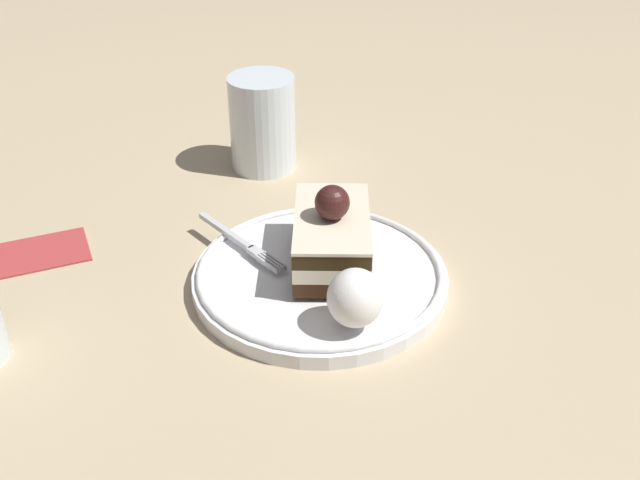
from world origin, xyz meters
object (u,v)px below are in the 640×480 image
object	(u,v)px
whipped_cream_dollop	(355,298)
drink_glass_far	(263,129)
folded_napkin	(27,255)
cake_slice	(332,235)
fork	(242,243)
dessert_plate	(320,276)

from	to	relation	value
whipped_cream_dollop	drink_glass_far	xyz separation A→B (m)	(0.33, -0.05, 0.00)
drink_glass_far	folded_napkin	size ratio (longest dim) A/B	0.95
cake_slice	drink_glass_far	bearing A→B (deg)	-7.10
cake_slice	fork	distance (m)	0.09
dessert_plate	cake_slice	world-z (taller)	cake_slice
dessert_plate	folded_napkin	distance (m)	0.29
dessert_plate	drink_glass_far	xyz separation A→B (m)	(0.24, -0.05, 0.04)
folded_napkin	drink_glass_far	bearing A→B (deg)	-74.42
drink_glass_far	folded_napkin	xyz separation A→B (m)	(-0.08, 0.28, -0.05)
drink_glass_far	fork	bearing A→B (deg)	151.79
whipped_cream_dollop	folded_napkin	xyz separation A→B (m)	(0.25, 0.23, -0.04)
dessert_plate	whipped_cream_dollop	xyz separation A→B (m)	(-0.08, 0.01, 0.03)
fork	drink_glass_far	size ratio (longest dim) A/B	1.16
whipped_cream_dollop	drink_glass_far	world-z (taller)	drink_glass_far
drink_glass_far	folded_napkin	distance (m)	0.30
whipped_cream_dollop	fork	distance (m)	0.16
fork	folded_napkin	xyz separation A→B (m)	(0.10, 0.19, -0.02)
fork	cake_slice	bearing A→B (deg)	-131.80
cake_slice	folded_napkin	size ratio (longest dim) A/B	1.21
whipped_cream_dollop	folded_napkin	distance (m)	0.34
fork	dessert_plate	bearing A→B (deg)	-143.26
drink_glass_far	folded_napkin	world-z (taller)	drink_glass_far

